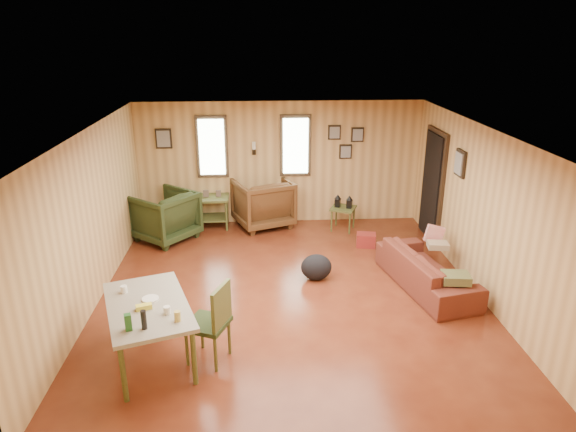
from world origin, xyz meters
name	(u,v)px	position (x,y,z in m)	size (l,w,h in m)	color
room	(300,209)	(0.17, 0.27, 1.21)	(5.54, 6.04, 2.44)	maroon
sofa	(427,264)	(2.05, 0.02, 0.38)	(1.94, 0.57, 0.76)	#5E271B
recliner_brown	(263,200)	(-0.35, 2.76, 0.52)	(1.01, 0.95, 1.04)	#543419
recliner_green	(164,214)	(-2.16, 2.16, 0.50)	(0.97, 0.91, 1.00)	#273317
end_table	(213,206)	(-1.31, 2.73, 0.43)	(0.61, 0.56, 0.76)	#515A28
side_table	(343,206)	(1.18, 2.43, 0.48)	(0.58, 0.58, 0.71)	#515A28
cooler	(366,240)	(1.47, 1.61, 0.12)	(0.38, 0.30, 0.24)	maroon
backpack	(316,267)	(0.44, 0.38, 0.21)	(0.52, 0.41, 0.41)	black
sofa_pillows	(445,257)	(2.30, 0.00, 0.50)	(0.53, 1.61, 0.33)	brown
dining_table	(148,310)	(-1.71, -1.57, 0.67)	(1.29, 1.65, 0.95)	gray
dining_chair	(213,319)	(-0.98, -1.62, 0.56)	(0.59, 0.59, 0.99)	#273317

